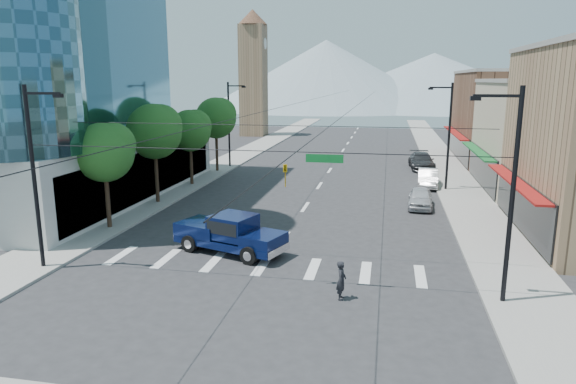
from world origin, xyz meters
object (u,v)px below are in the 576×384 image
object	(u,v)px
pedestrian	(341,280)
parked_car_far	(422,161)
pickup_truck	(230,233)
parked_car_near	(420,198)
parked_car_mid	(428,178)

from	to	relation	value
pedestrian	parked_car_far	world-z (taller)	pedestrian
pedestrian	parked_car_far	xyz separation A→B (m)	(5.30, 34.62, -0.00)
pedestrian	parked_car_far	distance (m)	35.03
pickup_truck	parked_car_near	size ratio (longest dim) A/B	1.54
pickup_truck	parked_car_near	distance (m)	16.33
parked_car_mid	parked_car_far	size ratio (longest dim) A/B	0.81
pedestrian	parked_car_mid	size ratio (longest dim) A/B	0.36
parked_car_mid	parked_car_far	distance (m)	9.48
pickup_truck	pedestrian	size ratio (longest dim) A/B	3.90
pickup_truck	pedestrian	bearing A→B (deg)	-18.31
parked_car_near	parked_car_far	distance (m)	17.38
pickup_truck	parked_car_far	world-z (taller)	pickup_truck
pedestrian	parked_car_mid	bearing A→B (deg)	-9.36
parked_car_mid	pickup_truck	bearing A→B (deg)	-116.83
parked_car_mid	parked_car_near	bearing A→B (deg)	-94.16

